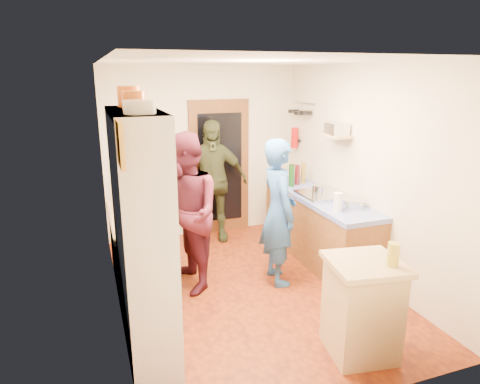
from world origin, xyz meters
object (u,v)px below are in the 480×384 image
person_hob (282,213)px  person_back (212,181)px  person_left (187,212)px  hutch_body (143,239)px  island_base (362,310)px  right_counter_base (318,229)px

person_hob → person_back: bearing=17.6°
person_hob → person_back: person_back is taller
person_hob → person_left: bearing=80.7°
hutch_body → person_left: bearing=60.0°
person_left → person_hob: bearing=69.1°
island_base → person_hob: (-0.08, 1.53, 0.45)m
hutch_body → island_base: 2.04m
hutch_body → person_left: (0.64, 1.11, -0.17)m
hutch_body → person_hob: size_ratio=1.24×
person_left → person_back: 1.53m
island_base → hutch_body: bearing=159.1°
island_base → person_left: size_ratio=0.46×
person_left → person_back: bearing=145.4°
right_counter_base → person_back: 1.72m
person_back → right_counter_base: bearing=-35.7°
person_left → person_back: person_left is taller
island_base → person_back: 3.23m
hutch_body → island_base: bearing=-20.9°
hutch_body → person_back: hutch_body is taller
right_counter_base → island_base: 2.11m
person_left → person_back: (0.70, 1.36, -0.01)m
person_hob → person_left: size_ratio=0.95×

